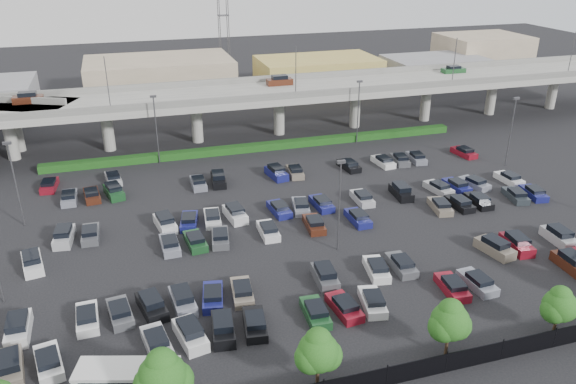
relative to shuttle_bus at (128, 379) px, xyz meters
The scene contains 10 objects.
ground 32.21m from the shuttle_bus, 45.99° to the left, with size 280.00×280.00×0.00m, color black.
overpass 59.72m from the shuttle_bus, 68.16° to the left, with size 150.00×13.00×15.80m.
hedge 53.09m from the shuttle_bus, 65.09° to the left, with size 66.00×1.60×1.10m, color #123B11.
fence 22.83m from the shuttle_bus, 12.27° to the right, with size 70.00×0.10×2.00m.
tree_row 23.41m from the shuttle_bus, ahead, with size 65.07×3.66×5.94m.
shuttle_bus is the anchor object (origin of this frame).
parked_cars 28.06m from the shuttle_bus, 43.19° to the left, with size 63.11×41.63×1.67m.
light_poles 31.45m from the shuttle_bus, 54.05° to the left, with size 66.90×48.38×10.30m.
distant_buildings 91.82m from the shuttle_bus, 67.76° to the left, with size 138.00×24.00×9.00m.
comm_tower 101.67m from the shuttle_bus, 74.82° to the left, with size 2.40×2.40×30.00m.
Camera 1 is at (-20.44, -56.81, 30.44)m, focal length 35.00 mm.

